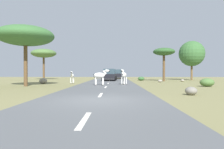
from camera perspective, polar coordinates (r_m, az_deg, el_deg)
ground_plane at (r=9.63m, az=-3.78°, el=-7.26°), size 90.00×90.00×0.00m
road at (r=9.63m, az=-4.04°, el=-7.11°), size 6.00×64.00×0.05m
lane_markings at (r=8.65m, az=-4.62°, el=-7.82°), size 0.16×56.00×0.01m
zebra_0 at (r=21.02m, az=3.27°, el=-0.20°), size 0.78×1.64×1.59m
zebra_1 at (r=20.01m, az=-3.23°, el=-0.26°), size 1.67×0.62×1.58m
zebra_2 at (r=24.31m, az=-10.90°, el=-0.40°), size 0.48×1.54×1.45m
car_0 at (r=30.93m, az=-0.67°, el=-0.18°), size 2.22×4.44×1.74m
car_1 at (r=39.25m, az=1.72°, el=0.01°), size 2.26×4.46×1.74m
tree_0 at (r=37.92m, az=-18.27°, el=5.50°), size 4.27×4.27×5.31m
tree_2 at (r=35.74m, az=21.08°, el=5.36°), size 4.04×4.04×6.29m
tree_3 at (r=30.65m, az=14.08°, el=5.93°), size 3.08×3.08×4.76m
tree_4 at (r=21.10m, az=-22.70°, el=9.70°), size 5.21×5.21×5.59m
bush_0 at (r=20.69m, az=24.67°, el=-2.00°), size 1.26×1.14×0.76m
bush_1 at (r=32.14m, az=8.00°, el=-1.13°), size 1.00×0.90×0.60m
rock_0 at (r=12.81m, az=20.91°, el=-4.23°), size 0.67×0.74×0.48m
rock_1 at (r=24.39m, az=-18.39°, el=-1.69°), size 0.87×0.83×0.65m
rock_2 at (r=30.10m, az=18.80°, el=-1.56°), size 0.50×0.54×0.31m
rock_3 at (r=27.37m, az=13.08°, el=-1.74°), size 0.58×0.44×0.34m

